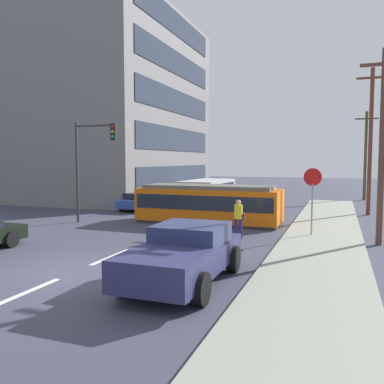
# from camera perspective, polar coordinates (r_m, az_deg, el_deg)

# --- Properties ---
(ground_plane) EXTENTS (120.00, 120.00, 0.00)m
(ground_plane) POSITION_cam_1_polar(r_m,az_deg,el_deg) (21.54, -0.20, -4.45)
(ground_plane) COLOR #3B3D4D
(sidewalk_curb_right) EXTENTS (3.20, 36.00, 0.14)m
(sidewalk_curb_right) POSITION_cam_1_polar(r_m,az_deg,el_deg) (16.29, 17.75, -7.35)
(sidewalk_curb_right) COLOR gray
(sidewalk_curb_right) RESTS_ON ground
(lane_stripe_0) EXTENTS (0.16, 2.40, 0.01)m
(lane_stripe_0) POSITION_cam_1_polar(r_m,az_deg,el_deg) (11.37, -22.38, -12.99)
(lane_stripe_0) COLOR silver
(lane_stripe_0) RESTS_ON ground
(lane_stripe_1) EXTENTS (0.16, 2.40, 0.01)m
(lane_stripe_1) POSITION_cam_1_polar(r_m,az_deg,el_deg) (14.45, -11.46, -8.99)
(lane_stripe_1) COLOR silver
(lane_stripe_1) RESTS_ON ground
(lane_stripe_2) EXTENTS (0.16, 2.40, 0.01)m
(lane_stripe_2) POSITION_cam_1_polar(r_m,az_deg,el_deg) (17.90, -4.69, -6.29)
(lane_stripe_2) COLOR silver
(lane_stripe_2) RESTS_ON ground
(lane_stripe_3) EXTENTS (0.16, 2.40, 0.01)m
(lane_stripe_3) POSITION_cam_1_polar(r_m,az_deg,el_deg) (27.60, 4.46, -2.47)
(lane_stripe_3) COLOR silver
(lane_stripe_3) RESTS_ON ground
(lane_stripe_4) EXTENTS (0.16, 2.40, 0.01)m
(lane_stripe_4) POSITION_cam_1_polar(r_m,az_deg,el_deg) (33.38, 7.26, -1.27)
(lane_stripe_4) COLOR silver
(lane_stripe_4) RESTS_ON ground
(corner_building) EXTENTS (16.70, 17.78, 16.00)m
(corner_building) POSITION_cam_1_polar(r_m,az_deg,el_deg) (38.91, -13.76, 11.25)
(corner_building) COLOR slate
(corner_building) RESTS_ON ground
(streetcar_tram) EXTENTS (7.64, 2.61, 2.04)m
(streetcar_tram) POSITION_cam_1_polar(r_m,az_deg,el_deg) (21.52, 2.39, -1.62)
(streetcar_tram) COLOR #DC610D
(streetcar_tram) RESTS_ON ground
(city_bus) EXTENTS (2.72, 5.65, 1.93)m
(city_bus) POSITION_cam_1_polar(r_m,az_deg,el_deg) (28.95, 2.18, 0.06)
(city_bus) COLOR #B1BAB9
(city_bus) RESTS_ON ground
(pedestrian_crossing) EXTENTS (0.46, 0.36, 1.67)m
(pedestrian_crossing) POSITION_cam_1_polar(r_m,az_deg,el_deg) (17.42, 6.60, -3.48)
(pedestrian_crossing) COLOR navy
(pedestrian_crossing) RESTS_ON ground
(pickup_truck_parked) EXTENTS (2.28, 5.00, 1.55)m
(pickup_truck_parked) POSITION_cam_1_polar(r_m,az_deg,el_deg) (11.16, -1.07, -8.75)
(pickup_truck_parked) COLOR navy
(pickup_truck_parked) RESTS_ON ground
(parked_sedan_mid) EXTENTS (2.04, 4.09, 1.19)m
(parked_sedan_mid) POSITION_cam_1_polar(r_m,az_deg,el_deg) (27.51, -7.03, -1.21)
(parked_sedan_mid) COLOR #274691
(parked_sedan_mid) RESTS_ON ground
(parked_sedan_far) EXTENTS (2.12, 4.46, 1.19)m
(parked_sedan_far) POSITION_cam_1_polar(r_m,az_deg,el_deg) (32.97, -2.97, -0.23)
(parked_sedan_far) COLOR silver
(parked_sedan_far) RESTS_ON ground
(stop_sign) EXTENTS (0.76, 0.07, 2.88)m
(stop_sign) POSITION_cam_1_polar(r_m,az_deg,el_deg) (18.06, 16.70, 0.63)
(stop_sign) COLOR gray
(stop_sign) RESTS_ON sidewalk_curb_right
(traffic_light_mast) EXTENTS (2.52, 0.33, 5.36)m
(traffic_light_mast) POSITION_cam_1_polar(r_m,az_deg,el_deg) (21.96, -14.05, 5.33)
(traffic_light_mast) COLOR #333333
(traffic_light_mast) RESTS_ON ground
(utility_pole_near) EXTENTS (1.80, 0.24, 7.65)m
(utility_pole_near) POSITION_cam_1_polar(r_m,az_deg,el_deg) (17.45, 25.34, 6.21)
(utility_pole_near) COLOR brown
(utility_pole_near) RESTS_ON ground
(utility_pole_mid) EXTENTS (1.80, 0.24, 8.89)m
(utility_pole_mid) POSITION_cam_1_polar(r_m,az_deg,el_deg) (26.82, 23.96, 6.85)
(utility_pole_mid) COLOR brown
(utility_pole_mid) RESTS_ON ground
(utility_pole_far) EXTENTS (1.80, 0.24, 7.40)m
(utility_pole_far) POSITION_cam_1_polar(r_m,az_deg,el_deg) (36.75, 23.37, 4.97)
(utility_pole_far) COLOR brown
(utility_pole_far) RESTS_ON ground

